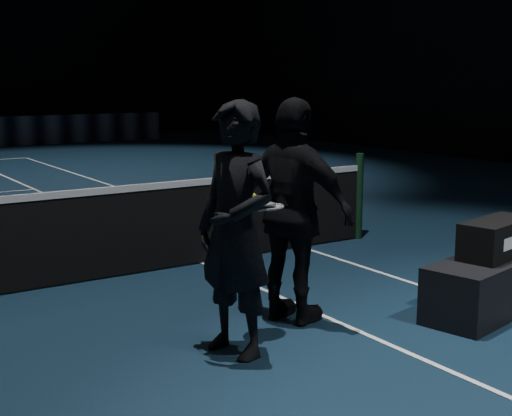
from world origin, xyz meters
The scene contains 8 objects.
net_post_right centered at (6.40, 0.00, 0.55)m, with size 0.10×0.10×1.10m, color black.
player_bench centered at (5.48, -2.84, 0.24)m, with size 1.63×0.54×0.49m, color black.
racket_bag centered at (5.48, -2.84, 0.65)m, with size 0.82×0.35×0.33m, color black.
player_a centered at (3.04, -2.45, 0.94)m, with size 0.69×0.45×1.88m, color black.
player_b centered at (3.82, -2.10, 0.94)m, with size 1.10×0.46×1.88m, color black.
racket_lower centered at (3.46, -2.27, 1.04)m, with size 0.68×0.22×0.03m, color black, non-canonical shape.
racket_upper centered at (3.39, -2.25, 1.07)m, with size 0.68×0.22×0.03m, color black, non-canonical shape.
tennis_balls centered at (3.28, -2.34, 1.11)m, with size 0.12×0.10×0.12m, color yellow, non-canonical shape.
Camera 1 is at (0.38, -6.77, 2.03)m, focal length 50.00 mm.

